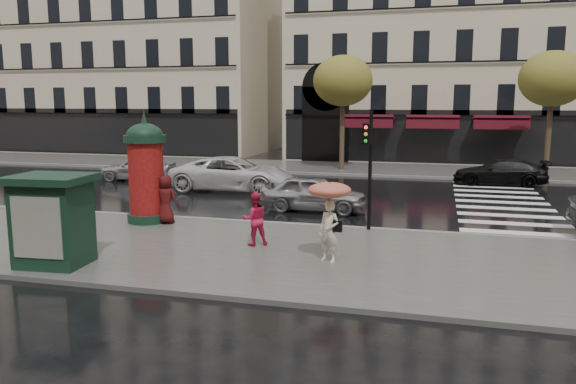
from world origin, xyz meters
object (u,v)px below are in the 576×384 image
(newsstand, at_px, (53,219))
(woman_umbrella, at_px, (329,208))
(woman_red, at_px, (255,219))
(car_far_silver, at_px, (138,168))
(morris_column, at_px, (146,169))
(car_silver, at_px, (314,193))
(man_burgundy, at_px, (166,199))
(car_white, at_px, (233,174))
(traffic_light, at_px, (369,158))
(car_black, at_px, (500,172))

(newsstand, bearing_deg, woman_umbrella, 17.57)
(woman_red, distance_m, newsstand, 5.11)
(newsstand, distance_m, car_far_silver, 15.63)
(morris_column, distance_m, car_silver, 6.20)
(man_burgundy, distance_m, morris_column, 1.20)
(woman_red, xyz_separation_m, car_white, (-4.21, 9.52, -0.08))
(woman_red, relative_size, traffic_light, 0.40)
(woman_umbrella, relative_size, car_far_silver, 0.53)
(traffic_light, distance_m, car_far_silver, 15.63)
(car_black, bearing_deg, woman_red, -27.31)
(man_burgundy, relative_size, traffic_light, 0.43)
(woman_umbrella, relative_size, woman_red, 1.39)
(morris_column, relative_size, newsstand, 1.66)
(woman_umbrella, height_order, car_silver, woman_umbrella)
(car_silver, distance_m, car_black, 11.42)
(car_silver, bearing_deg, morris_column, 129.61)
(car_black, xyz_separation_m, car_far_silver, (-17.83, -3.20, 0.02))
(car_silver, xyz_separation_m, car_white, (-4.59, 3.74, 0.11))
(woman_umbrella, height_order, car_black, woman_umbrella)
(woman_red, relative_size, man_burgundy, 0.93)
(woman_umbrella, relative_size, car_silver, 0.52)
(man_burgundy, height_order, car_far_silver, man_burgundy)
(car_white, distance_m, car_far_silver, 6.19)
(woman_umbrella, height_order, morris_column, morris_column)
(morris_column, bearing_deg, woman_red, -24.51)
(car_far_silver, bearing_deg, newsstand, 15.73)
(woman_red, bearing_deg, car_white, -96.88)
(car_silver, bearing_deg, woman_umbrella, -163.36)
(man_burgundy, bearing_deg, morris_column, -3.85)
(woman_umbrella, xyz_separation_m, newsstand, (-6.35, -2.01, -0.22))
(man_burgundy, bearing_deg, car_silver, -133.63)
(traffic_light, bearing_deg, car_black, 67.40)
(woman_red, distance_m, morris_column, 4.92)
(newsstand, bearing_deg, car_white, 90.63)
(man_burgundy, bearing_deg, car_black, -129.35)
(man_burgundy, height_order, car_black, man_burgundy)
(morris_column, xyz_separation_m, traffic_light, (7.15, 0.68, 0.49))
(newsstand, xyz_separation_m, car_silver, (4.45, 8.84, -0.58))
(woman_umbrella, height_order, car_far_silver, woman_umbrella)
(newsstand, bearing_deg, woman_red, 36.82)
(car_white, distance_m, car_black, 12.94)
(car_silver, height_order, car_white, car_white)
(morris_column, height_order, traffic_light, traffic_light)
(newsstand, height_order, car_black, newsstand)
(traffic_light, relative_size, car_black, 0.84)
(woman_umbrella, relative_size, car_black, 0.47)
(traffic_light, bearing_deg, car_far_silver, 146.07)
(newsstand, xyz_separation_m, car_far_silver, (-6.05, 14.40, -0.59))
(car_silver, relative_size, car_white, 0.70)
(newsstand, height_order, car_far_silver, newsstand)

